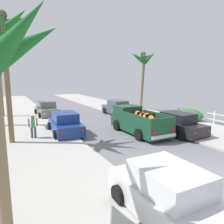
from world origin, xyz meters
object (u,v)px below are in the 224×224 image
object	(u,v)px
car_left_mid	(177,124)
car_left_far	(65,124)
hedge_bush	(189,115)
pickup_truck	(138,122)
pedestrian	(33,126)
palm_tree_right_fore	(2,30)
car_right_near	(170,197)
car_right_mid	(47,109)
palm_tree_left_back	(143,62)
car_left_near	(117,108)

from	to	relation	value
car_left_mid	car_left_far	size ratio (longest dim) A/B	0.99
car_left_mid	hedge_bush	world-z (taller)	car_left_mid
car_left_far	hedge_bush	world-z (taller)	car_left_far
pickup_truck	pedestrian	world-z (taller)	pickup_truck
car_left_far	pedestrian	xyz separation A→B (m)	(-2.18, -0.45, 0.20)
pickup_truck	palm_tree_right_fore	xyz separation A→B (m)	(-8.18, 1.24, 5.66)
car_right_near	pedestrian	size ratio (longest dim) A/B	2.69
car_right_mid	hedge_bush	distance (m)	14.05
palm_tree_right_fore	palm_tree_left_back	xyz separation A→B (m)	(14.67, 7.19, -0.75)
hedge_bush	pedestrian	size ratio (longest dim) A/B	1.76
palm_tree_left_back	pedestrian	size ratio (longest dim) A/B	4.41
palm_tree_left_back	hedge_bush	xyz separation A→B (m)	(0.11, -7.14, -5.18)
car_left_near	car_left_mid	bearing A→B (deg)	-90.39
palm_tree_right_fore	palm_tree_left_back	distance (m)	16.35
pickup_truck	car_left_far	size ratio (longest dim) A/B	1.21
hedge_bush	car_left_far	bearing A→B (deg)	175.45
car_left_far	palm_tree_left_back	xyz separation A→B (m)	(11.18, 6.24, 5.02)
car_right_near	car_left_mid	distance (m)	9.46
car_left_far	hedge_bush	size ratio (longest dim) A/B	1.55
car_left_far	car_left_mid	bearing A→B (deg)	-28.18
car_right_near	hedge_bush	bearing A→B (deg)	40.02
pickup_truck	palm_tree_right_fore	world-z (taller)	palm_tree_right_fore
car_left_far	palm_tree_right_fore	distance (m)	6.80
car_left_near	pedestrian	world-z (taller)	pedestrian
car_left_near	palm_tree_right_fore	world-z (taller)	palm_tree_right_fore
car_left_mid	palm_tree_right_fore	distance (m)	12.23
car_left_near	car_right_near	distance (m)	16.70
car_left_near	palm_tree_left_back	xyz separation A→B (m)	(4.18, 1.31, 5.02)
car_left_mid	car_right_mid	distance (m)	13.26
car_left_far	palm_tree_right_fore	bearing A→B (deg)	-164.83
pickup_truck	hedge_bush	world-z (taller)	pickup_truck
palm_tree_left_back	car_right_mid	bearing A→B (deg)	172.54
car_right_near	palm_tree_right_fore	distance (m)	11.55
pickup_truck	car_left_mid	distance (m)	2.72
car_right_near	hedge_bush	xyz separation A→B (m)	(11.17, 9.38, -0.16)
palm_tree_left_back	hedge_bush	world-z (taller)	palm_tree_left_back
pickup_truck	pedestrian	bearing A→B (deg)	165.81
pickup_truck	car_left_near	world-z (taller)	pickup_truck
car_right_near	car_left_far	size ratio (longest dim) A/B	0.99
pickup_truck	car_left_near	distance (m)	7.49
car_left_near	palm_tree_right_fore	size ratio (longest dim) A/B	0.56
car_left_mid	palm_tree_left_back	size ratio (longest dim) A/B	0.61
car_left_far	pickup_truck	bearing A→B (deg)	-25.03
palm_tree_right_fore	pickup_truck	bearing A→B (deg)	-8.65
pickup_truck	car_left_near	size ratio (longest dim) A/B	1.22
car_right_near	palm_tree_right_fore	xyz separation A→B (m)	(-3.60, 9.33, 5.77)
car_left_near	palm_tree_right_fore	bearing A→B (deg)	-150.71
palm_tree_right_fore	hedge_bush	world-z (taller)	palm_tree_right_fore
palm_tree_right_fore	pedestrian	xyz separation A→B (m)	(1.31, 0.49, -5.56)
palm_tree_right_fore	hedge_bush	xyz separation A→B (m)	(14.77, 0.05, -5.93)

